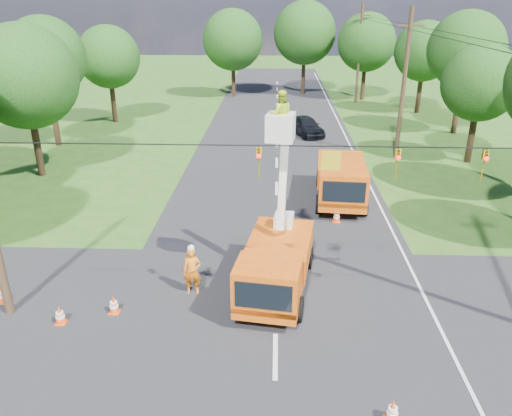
{
  "coord_description": "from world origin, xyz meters",
  "views": [
    {
      "loc": [
        -0.1,
        -12.64,
        10.41
      ],
      "look_at": [
        -0.85,
        5.89,
        2.6
      ],
      "focal_mm": 35.0,
      "sensor_mm": 36.0,
      "label": 1
    }
  ],
  "objects_px": {
    "tree_left_f": "(108,57)",
    "tree_far_b": "(305,33)",
    "traffic_cone_7": "(355,171)",
    "pole_right_far": "(359,53)",
    "traffic_cone_1": "(392,411)",
    "traffic_cone_2": "(298,241)",
    "distant_car": "(306,126)",
    "traffic_cone_3": "(337,216)",
    "tree_left_e": "(45,57)",
    "tree_far_a": "(233,40)",
    "traffic_cone_4": "(114,305)",
    "traffic_cone_5": "(60,315)",
    "traffic_cone_6": "(2,294)",
    "bucket_truck": "(276,254)",
    "ground_worker": "(192,271)",
    "tree_left_d": "(25,77)",
    "pole_right_mid": "(404,84)",
    "tree_right_e": "(424,51)",
    "tree_right_c": "(481,83)",
    "tree_right_d": "(466,50)",
    "second_truck": "(341,179)",
    "tree_far_c": "(367,42)"
  },
  "relations": [
    {
      "from": "tree_left_f",
      "to": "tree_far_b",
      "type": "bearing_deg",
      "value": 40.12
    },
    {
      "from": "tree_right_d",
      "to": "traffic_cone_6",
      "type": "bearing_deg",
      "value": -133.35
    },
    {
      "from": "bucket_truck",
      "to": "tree_left_d",
      "type": "bearing_deg",
      "value": 147.15
    },
    {
      "from": "traffic_cone_7",
      "to": "pole_right_far",
      "type": "distance_m",
      "value": 25.2
    },
    {
      "from": "tree_right_c",
      "to": "tree_right_d",
      "type": "height_order",
      "value": "tree_right_d"
    },
    {
      "from": "pole_right_far",
      "to": "tree_right_e",
      "type": "relative_size",
      "value": 1.16
    },
    {
      "from": "traffic_cone_1",
      "to": "pole_right_far",
      "type": "relative_size",
      "value": 0.07
    },
    {
      "from": "tree_right_e",
      "to": "bucket_truck",
      "type": "bearing_deg",
      "value": -112.61
    },
    {
      "from": "traffic_cone_2",
      "to": "tree_right_d",
      "type": "relative_size",
      "value": 0.07
    },
    {
      "from": "tree_left_f",
      "to": "tree_far_b",
      "type": "relative_size",
      "value": 0.81
    },
    {
      "from": "tree_left_f",
      "to": "pole_right_mid",
      "type": "bearing_deg",
      "value": -23.23
    },
    {
      "from": "traffic_cone_4",
      "to": "tree_left_d",
      "type": "xyz_separation_m",
      "value": [
        -9.23,
        14.85,
        5.77
      ]
    },
    {
      "from": "distant_car",
      "to": "traffic_cone_1",
      "type": "distance_m",
      "value": 30.29
    },
    {
      "from": "traffic_cone_6",
      "to": "pole_right_far",
      "type": "xyz_separation_m",
      "value": [
        18.59,
        39.36,
        4.75
      ]
    },
    {
      "from": "tree_far_b",
      "to": "tree_far_c",
      "type": "height_order",
      "value": "tree_far_b"
    },
    {
      "from": "pole_right_far",
      "to": "tree_far_c",
      "type": "xyz_separation_m",
      "value": [
        1.0,
        2.0,
        0.96
      ]
    },
    {
      "from": "traffic_cone_5",
      "to": "traffic_cone_2",
      "type": "bearing_deg",
      "value": 35.59
    },
    {
      "from": "traffic_cone_4",
      "to": "traffic_cone_5",
      "type": "relative_size",
      "value": 1.0
    },
    {
      "from": "distant_car",
      "to": "tree_far_c",
      "type": "xyz_separation_m",
      "value": [
        7.13,
        16.19,
        5.29
      ]
    },
    {
      "from": "ground_worker",
      "to": "traffic_cone_1",
      "type": "relative_size",
      "value": 2.69
    },
    {
      "from": "bucket_truck",
      "to": "traffic_cone_2",
      "type": "relative_size",
      "value": 10.68
    },
    {
      "from": "traffic_cone_1",
      "to": "pole_right_far",
      "type": "distance_m",
      "value": 45.04
    },
    {
      "from": "second_truck",
      "to": "traffic_cone_5",
      "type": "height_order",
      "value": "second_truck"
    },
    {
      "from": "traffic_cone_1",
      "to": "pole_right_mid",
      "type": "relative_size",
      "value": 0.07
    },
    {
      "from": "tree_left_f",
      "to": "tree_far_a",
      "type": "height_order",
      "value": "tree_far_a"
    },
    {
      "from": "pole_right_far",
      "to": "traffic_cone_1",
      "type": "bearing_deg",
      "value": -96.93
    },
    {
      "from": "traffic_cone_1",
      "to": "tree_right_e",
      "type": "height_order",
      "value": "tree_right_e"
    },
    {
      "from": "ground_worker",
      "to": "distant_car",
      "type": "xyz_separation_m",
      "value": [
        5.52,
        24.23,
        -0.18
      ]
    },
    {
      "from": "traffic_cone_6",
      "to": "traffic_cone_7",
      "type": "bearing_deg",
      "value": 44.63
    },
    {
      "from": "distant_car",
      "to": "tree_far_a",
      "type": "relative_size",
      "value": 0.48
    },
    {
      "from": "traffic_cone_6",
      "to": "tree_left_f",
      "type": "relative_size",
      "value": 0.08
    },
    {
      "from": "traffic_cone_3",
      "to": "pole_right_mid",
      "type": "bearing_deg",
      "value": 64.79
    },
    {
      "from": "pole_right_far",
      "to": "tree_far_a",
      "type": "height_order",
      "value": "pole_right_far"
    },
    {
      "from": "distant_car",
      "to": "pole_right_mid",
      "type": "distance_m",
      "value": 9.49
    },
    {
      "from": "traffic_cone_7",
      "to": "tree_right_e",
      "type": "distance_m",
      "value": 22.08
    },
    {
      "from": "traffic_cone_2",
      "to": "traffic_cone_6",
      "type": "distance_m",
      "value": 12.09
    },
    {
      "from": "bucket_truck",
      "to": "traffic_cone_5",
      "type": "relative_size",
      "value": 10.68
    },
    {
      "from": "traffic_cone_5",
      "to": "tree_left_e",
      "type": "xyz_separation_m",
      "value": [
        -9.37,
        22.55,
        6.13
      ]
    },
    {
      "from": "pole_right_far",
      "to": "tree_left_d",
      "type": "xyz_separation_m",
      "value": [
        -23.5,
        -25.0,
        1.02
      ]
    },
    {
      "from": "tree_left_d",
      "to": "tree_far_c",
      "type": "xyz_separation_m",
      "value": [
        24.5,
        27.0,
        -0.06
      ]
    },
    {
      "from": "distant_car",
      "to": "traffic_cone_3",
      "type": "xyz_separation_m",
      "value": [
        0.66,
        -17.44,
        -0.42
      ]
    },
    {
      "from": "pole_right_far",
      "to": "tree_left_e",
      "type": "height_order",
      "value": "pole_right_far"
    },
    {
      "from": "tree_left_e",
      "to": "tree_left_f",
      "type": "bearing_deg",
      "value": 75.96
    },
    {
      "from": "tree_far_b",
      "to": "pole_right_mid",
      "type": "bearing_deg",
      "value": -77.59
    },
    {
      "from": "tree_left_f",
      "to": "bucket_truck",
      "type": "bearing_deg",
      "value": -62.27
    },
    {
      "from": "tree_left_f",
      "to": "tree_right_e",
      "type": "bearing_deg",
      "value": 9.92
    },
    {
      "from": "traffic_cone_1",
      "to": "tree_left_d",
      "type": "bearing_deg",
      "value": 132.92
    },
    {
      "from": "traffic_cone_3",
      "to": "traffic_cone_4",
      "type": "xyz_separation_m",
      "value": [
        -8.79,
        -8.23,
        0.0
      ]
    },
    {
      "from": "traffic_cone_1",
      "to": "traffic_cone_2",
      "type": "height_order",
      "value": "same"
    },
    {
      "from": "tree_right_c",
      "to": "tree_right_e",
      "type": "bearing_deg",
      "value": 87.85
    }
  ]
}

